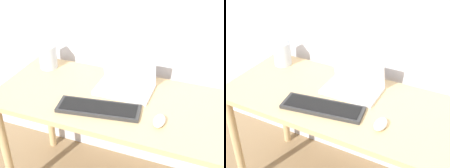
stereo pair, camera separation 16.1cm
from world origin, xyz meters
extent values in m
cube|color=tan|center=(0.00, 0.30, 0.72)|extent=(1.45, 0.60, 0.03)
cylinder|color=tan|center=(-0.67, 0.06, 0.35)|extent=(0.05, 0.05, 0.71)
cylinder|color=tan|center=(-0.67, 0.54, 0.35)|extent=(0.05, 0.05, 0.71)
cube|color=white|center=(-0.05, 0.39, 0.75)|extent=(0.31, 0.21, 0.02)
cube|color=silver|center=(-0.05, 0.38, 0.76)|extent=(0.25, 0.11, 0.00)
cube|color=white|center=(-0.05, 0.46, 0.85)|extent=(0.31, 0.07, 0.20)
cube|color=#0F1938|center=(-0.05, 0.47, 0.86)|extent=(0.27, 0.05, 0.17)
cube|color=#2D2D2D|center=(-0.11, 0.17, 0.74)|extent=(0.44, 0.20, 0.02)
cube|color=black|center=(-0.11, 0.17, 0.75)|extent=(0.40, 0.17, 0.00)
ellipsoid|color=white|center=(0.20, 0.17, 0.75)|extent=(0.06, 0.10, 0.04)
cylinder|color=silver|center=(-0.58, 0.48, 0.81)|extent=(0.11, 0.11, 0.15)
cone|color=silver|center=(-0.58, 0.48, 0.92)|extent=(0.10, 0.10, 0.06)
camera|label=1|loc=(0.41, -1.00, 1.68)|focal=50.00mm
camera|label=2|loc=(0.56, -0.93, 1.68)|focal=50.00mm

